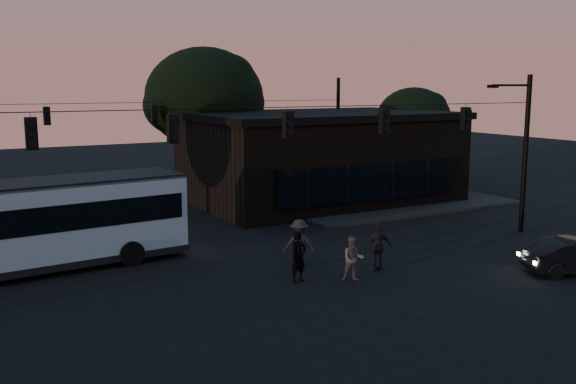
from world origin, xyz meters
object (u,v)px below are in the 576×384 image
building (320,156)px  bus (23,223)px  pedestrian_d (299,244)px  pedestrian_b (353,259)px  pedestrian_a (299,257)px  pedestrian_c (378,247)px

building → bus: (-17.93, -7.64, -0.77)m
pedestrian_d → pedestrian_b: bearing=134.4°
pedestrian_a → pedestrian_c: 3.36m
bus → pedestrian_b: size_ratio=7.63×
building → pedestrian_b: building is taller
building → pedestrian_a: 16.73m
bus → pedestrian_a: bus is taller
pedestrian_d → pedestrian_a: bearing=82.8°
pedestrian_a → pedestrian_b: pedestrian_a is taller
bus → pedestrian_d: (9.32, -4.52, -0.98)m
building → pedestrian_d: bearing=-125.3°
pedestrian_b → pedestrian_d: bearing=134.6°
bus → pedestrian_c: bearing=-33.4°
pedestrian_d → bus: bearing=-1.9°
bus → pedestrian_d: 10.40m
building → bus: building is taller
bus → pedestrian_c: bus is taller
pedestrian_b → pedestrian_d: (-0.87, 2.35, 0.14)m
bus → building: bearing=17.8°
pedestrian_c → pedestrian_d: size_ratio=0.98×
building → pedestrian_a: building is taller
bus → pedestrian_d: bus is taller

